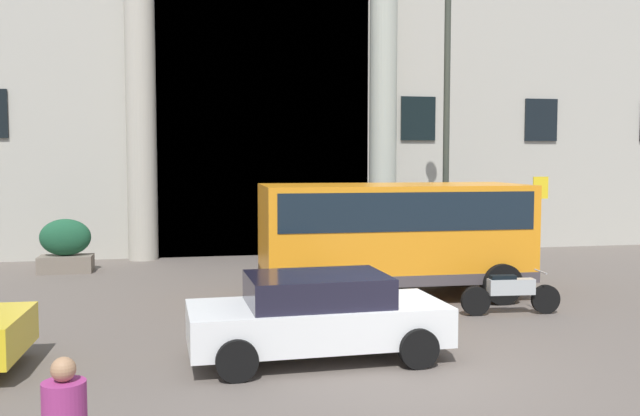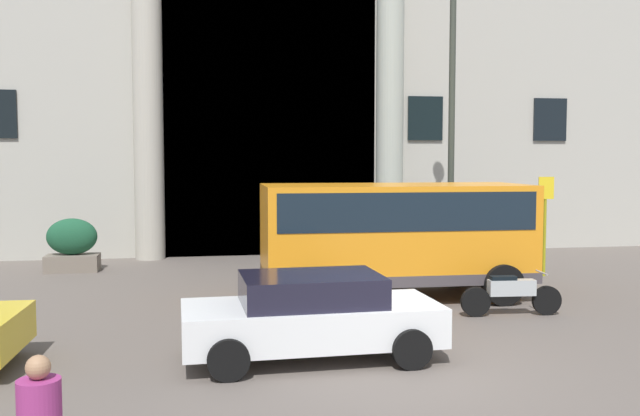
{
  "view_description": "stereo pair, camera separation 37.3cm",
  "coord_description": "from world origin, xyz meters",
  "px_view_note": "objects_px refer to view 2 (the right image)",
  "views": [
    {
      "loc": [
        -3.38,
        -9.7,
        3.2
      ],
      "look_at": [
        -0.5,
        4.67,
        2.15
      ],
      "focal_mm": 38.89,
      "sensor_mm": 36.0,
      "label": 1
    },
    {
      "loc": [
        -3.01,
        -9.76,
        3.2
      ],
      "look_at": [
        -0.5,
        4.67,
        2.15
      ],
      "focal_mm": 38.89,
      "sensor_mm": 36.0,
      "label": 2
    }
  ],
  "objects_px": {
    "hedge_planter_far_west": "(470,241)",
    "lamppost_plaza_centre": "(452,93)",
    "bus_stop_sign": "(545,215)",
    "hedge_planter_far_east": "(72,246)",
    "motorcycle_near_kerb": "(509,293)",
    "parked_hatchback_near": "(311,315)",
    "orange_minibus": "(395,230)"
  },
  "relations": [
    {
      "from": "orange_minibus",
      "to": "bus_stop_sign",
      "type": "relative_size",
      "value": 2.24
    },
    {
      "from": "hedge_planter_far_west",
      "to": "parked_hatchback_near",
      "type": "bearing_deg",
      "value": -124.41
    },
    {
      "from": "hedge_planter_far_east",
      "to": "bus_stop_sign",
      "type": "bearing_deg",
      "value": -13.41
    },
    {
      "from": "parked_hatchback_near",
      "to": "hedge_planter_far_west",
      "type": "bearing_deg",
      "value": 53.69
    },
    {
      "from": "orange_minibus",
      "to": "hedge_planter_far_east",
      "type": "distance_m",
      "value": 9.53
    },
    {
      "from": "orange_minibus",
      "to": "bus_stop_sign",
      "type": "bearing_deg",
      "value": 24.39
    },
    {
      "from": "lamppost_plaza_centre",
      "to": "motorcycle_near_kerb",
      "type": "bearing_deg",
      "value": -98.52
    },
    {
      "from": "parked_hatchback_near",
      "to": "lamppost_plaza_centre",
      "type": "relative_size",
      "value": 0.47
    },
    {
      "from": "bus_stop_sign",
      "to": "lamppost_plaza_centre",
      "type": "xyz_separation_m",
      "value": [
        -2.18,
        1.37,
        3.37
      ]
    },
    {
      "from": "parked_hatchback_near",
      "to": "orange_minibus",
      "type": "bearing_deg",
      "value": 57.39
    },
    {
      "from": "bus_stop_sign",
      "to": "hedge_planter_far_west",
      "type": "height_order",
      "value": "bus_stop_sign"
    },
    {
      "from": "bus_stop_sign",
      "to": "parked_hatchback_near",
      "type": "height_order",
      "value": "bus_stop_sign"
    },
    {
      "from": "hedge_planter_far_east",
      "to": "lamppost_plaza_centre",
      "type": "height_order",
      "value": "lamppost_plaza_centre"
    },
    {
      "from": "hedge_planter_far_east",
      "to": "parked_hatchback_near",
      "type": "relative_size",
      "value": 0.37
    },
    {
      "from": "orange_minibus",
      "to": "lamppost_plaza_centre",
      "type": "height_order",
      "value": "lamppost_plaza_centre"
    },
    {
      "from": "bus_stop_sign",
      "to": "parked_hatchback_near",
      "type": "relative_size",
      "value": 0.66
    },
    {
      "from": "parked_hatchback_near",
      "to": "motorcycle_near_kerb",
      "type": "relative_size",
      "value": 1.97
    },
    {
      "from": "motorcycle_near_kerb",
      "to": "hedge_planter_far_west",
      "type": "bearing_deg",
      "value": 78.24
    },
    {
      "from": "lamppost_plaza_centre",
      "to": "hedge_planter_far_east",
      "type": "bearing_deg",
      "value": 171.03
    },
    {
      "from": "motorcycle_near_kerb",
      "to": "lamppost_plaza_centre",
      "type": "relative_size",
      "value": 0.24
    },
    {
      "from": "bus_stop_sign",
      "to": "hedge_planter_far_east",
      "type": "bearing_deg",
      "value": 166.59
    },
    {
      "from": "lamppost_plaza_centre",
      "to": "hedge_planter_far_west",
      "type": "bearing_deg",
      "value": 52.06
    },
    {
      "from": "bus_stop_sign",
      "to": "hedge_planter_far_east",
      "type": "relative_size",
      "value": 1.79
    },
    {
      "from": "hedge_planter_far_east",
      "to": "motorcycle_near_kerb",
      "type": "distance_m",
      "value": 12.22
    },
    {
      "from": "hedge_planter_far_west",
      "to": "lamppost_plaza_centre",
      "type": "height_order",
      "value": "lamppost_plaza_centre"
    },
    {
      "from": "bus_stop_sign",
      "to": "lamppost_plaza_centre",
      "type": "relative_size",
      "value": 0.31
    },
    {
      "from": "bus_stop_sign",
      "to": "lamppost_plaza_centre",
      "type": "bearing_deg",
      "value": 147.77
    },
    {
      "from": "hedge_planter_far_west",
      "to": "lamppost_plaza_centre",
      "type": "xyz_separation_m",
      "value": [
        -1.27,
        -1.62,
        4.41
      ]
    },
    {
      "from": "bus_stop_sign",
      "to": "hedge_planter_far_west",
      "type": "relative_size",
      "value": 1.83
    },
    {
      "from": "orange_minibus",
      "to": "motorcycle_near_kerb",
      "type": "relative_size",
      "value": 2.9
    },
    {
      "from": "bus_stop_sign",
      "to": "hedge_planter_far_east",
      "type": "xyz_separation_m",
      "value": [
        -12.79,
        3.05,
        -0.94
      ]
    },
    {
      "from": "lamppost_plaza_centre",
      "to": "bus_stop_sign",
      "type": "bearing_deg",
      "value": -32.23
    }
  ]
}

